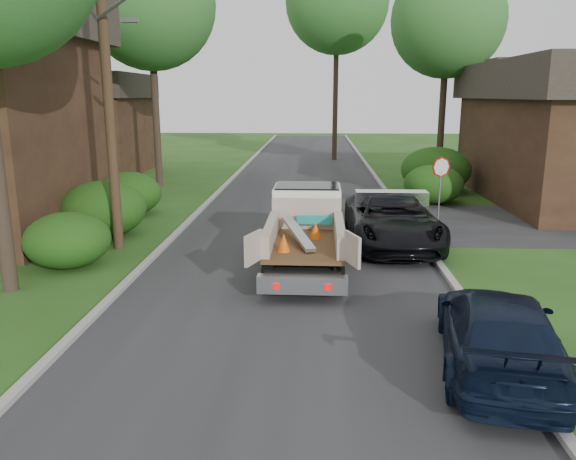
% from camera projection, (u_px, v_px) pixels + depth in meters
% --- Properties ---
extents(ground, '(120.00, 120.00, 0.00)m').
position_uv_depth(ground, '(286.00, 310.00, 12.43)').
color(ground, '#274B15').
rests_on(ground, ground).
extents(road, '(8.00, 90.00, 0.02)m').
position_uv_depth(road, '(299.00, 216.00, 22.14)').
color(road, '#28282B').
rests_on(road, ground).
extents(curb_left, '(0.20, 90.00, 0.12)m').
position_uv_depth(curb_left, '(196.00, 214.00, 22.33)').
color(curb_left, '#9E9E99').
rests_on(curb_left, ground).
extents(curb_right, '(0.20, 90.00, 0.12)m').
position_uv_depth(curb_right, '(404.00, 216.00, 21.94)').
color(curb_right, '#9E9E99').
rests_on(curb_right, ground).
extents(stop_sign, '(0.71, 0.32, 2.48)m').
position_uv_depth(stop_sign, '(441.00, 176.00, 20.51)').
color(stop_sign, slate).
rests_on(stop_sign, ground).
extents(utility_pole, '(2.42, 1.25, 10.00)m').
position_uv_depth(utility_pole, '(107.00, 77.00, 16.32)').
color(utility_pole, '#382619').
rests_on(utility_pole, ground).
extents(house_left_far, '(7.56, 7.56, 6.00)m').
position_uv_depth(house_left_far, '(81.00, 123.00, 33.73)').
color(house_left_far, '#351F15').
rests_on(house_left_far, ground).
extents(hedge_left_a, '(2.34, 2.34, 1.53)m').
position_uv_depth(hedge_left_a, '(68.00, 240.00, 15.46)').
color(hedge_left_a, '#0F3B0D').
rests_on(hedge_left_a, ground).
extents(hedge_left_b, '(2.86, 2.86, 1.87)m').
position_uv_depth(hedge_left_b, '(103.00, 209.00, 18.84)').
color(hedge_left_b, '#0F3B0D').
rests_on(hedge_left_b, ground).
extents(hedge_left_c, '(2.60, 2.60, 1.70)m').
position_uv_depth(hedge_left_c, '(128.00, 193.00, 22.27)').
color(hedge_left_c, '#0F3B0D').
rests_on(hedge_left_c, ground).
extents(hedge_right_a, '(2.60, 2.60, 1.70)m').
position_uv_depth(hedge_right_a, '(433.00, 184.00, 24.59)').
color(hedge_right_a, '#0F3B0D').
rests_on(hedge_right_a, ground).
extents(hedge_right_b, '(3.38, 3.38, 2.21)m').
position_uv_depth(hedge_right_b, '(436.00, 170.00, 27.41)').
color(hedge_right_b, '#0F3B0D').
rests_on(hedge_right_b, ground).
extents(tree_left_far, '(6.40, 6.40, 12.20)m').
position_uv_depth(tree_left_far, '(150.00, 4.00, 27.20)').
color(tree_left_far, '#2D2119').
rests_on(tree_left_far, ground).
extents(tree_right_far, '(6.00, 6.00, 11.50)m').
position_uv_depth(tree_right_far, '(448.00, 21.00, 29.52)').
color(tree_right_far, '#2D2119').
rests_on(tree_right_far, ground).
extents(tree_center_far, '(7.20, 7.20, 14.60)m').
position_uv_depth(tree_center_far, '(337.00, 2.00, 38.91)').
color(tree_center_far, '#2D2119').
rests_on(tree_center_far, ground).
extents(flatbed_truck, '(2.56, 5.48, 2.07)m').
position_uv_depth(flatbed_truck, '(306.00, 224.00, 15.80)').
color(flatbed_truck, black).
rests_on(flatbed_truck, ground).
extents(black_pickup, '(2.77, 5.86, 1.62)m').
position_uv_depth(black_pickup, '(392.00, 219.00, 17.80)').
color(black_pickup, black).
rests_on(black_pickup, ground).
extents(navy_suv, '(2.70, 4.97, 1.37)m').
position_uv_depth(navy_suv, '(498.00, 331.00, 9.67)').
color(navy_suv, black).
rests_on(navy_suv, ground).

